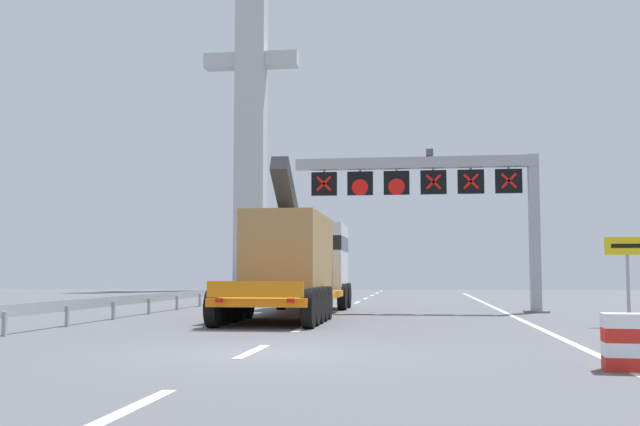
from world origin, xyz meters
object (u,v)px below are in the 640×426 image
Objects in this scene: overhead_lane_gantry at (443,187)px; exit_sign_yellow at (628,259)px; bridge_pylon_distant at (251,100)px; heavy_haul_truck_orange at (301,261)px; crash_barrier_striped at (636,342)px.

exit_sign_yellow is at bearing -55.07° from overhead_lane_gantry.
bridge_pylon_distant reaches higher than overhead_lane_gantry.
heavy_haul_truck_orange is 11.70m from exit_sign_yellow.
bridge_pylon_distant is at bearing 115.44° from exit_sign_yellow.
heavy_haul_truck_orange is 44.97m from bridge_pylon_distant.
overhead_lane_gantry is 18.46m from crash_barrier_striped.
overhead_lane_gantry is at bearing 97.72° from crash_barrier_striped.
bridge_pylon_distant reaches higher than heavy_haul_truck_orange.
exit_sign_yellow is at bearing -64.56° from bridge_pylon_distant.
crash_barrier_striped is at bearing -104.29° from exit_sign_yellow.
crash_barrier_striped is at bearing -63.40° from heavy_haul_truck_orange.
bridge_pylon_distant is at bearing 108.76° from crash_barrier_striped.
overhead_lane_gantry is at bearing 21.12° from heavy_haul_truck_orange.
exit_sign_yellow is 53.07m from bridge_pylon_distant.
overhead_lane_gantry reaches higher than exit_sign_yellow.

